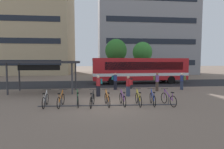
{
  "coord_description": "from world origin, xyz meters",
  "views": [
    {
      "loc": [
        -0.87,
        -11.3,
        2.76
      ],
      "look_at": [
        0.73,
        4.3,
        1.6
      ],
      "focal_mm": 27.61,
      "sensor_mm": 36.0,
      "label": 1
    }
  ],
  "objects_px": {
    "commuter_olive_pack_2": "(157,80)",
    "parked_bicycle_purple_8": "(168,99)",
    "commuter_red_pack_3": "(129,85)",
    "street_tree_0": "(142,52)",
    "parked_bicycle_purple_5": "(123,99)",
    "commuter_teal_pack_1": "(115,80)",
    "parked_bicycle_green_2": "(78,100)",
    "parked_bicycle_black_3": "(92,100)",
    "commuter_olive_pack_4": "(182,80)",
    "street_tree_1": "(116,51)",
    "commuter_teal_pack_0": "(98,84)",
    "parked_bicycle_orange_1": "(61,100)",
    "transit_shelter": "(44,63)",
    "trash_bin": "(130,83)",
    "parked_bicycle_white_0": "(45,100)",
    "parked_bicycle_orange_4": "(107,100)",
    "parked_bicycle_yellow_6": "(138,99)",
    "city_bus": "(139,69)",
    "parked_bicycle_blue_7": "(153,99)"
  },
  "relations": [
    {
      "from": "parked_bicycle_purple_5",
      "to": "commuter_teal_pack_0",
      "type": "height_order",
      "value": "commuter_teal_pack_0"
    },
    {
      "from": "commuter_red_pack_3",
      "to": "trash_bin",
      "type": "relative_size",
      "value": 1.59
    },
    {
      "from": "parked_bicycle_orange_4",
      "to": "parked_bicycle_purple_5",
      "type": "distance_m",
      "value": 0.98
    },
    {
      "from": "parked_bicycle_orange_1",
      "to": "parked_bicycle_purple_8",
      "type": "distance_m",
      "value": 6.75
    },
    {
      "from": "parked_bicycle_purple_8",
      "to": "street_tree_1",
      "type": "relative_size",
      "value": 0.28
    },
    {
      "from": "parked_bicycle_orange_1",
      "to": "parked_bicycle_purple_8",
      "type": "relative_size",
      "value": 1.01
    },
    {
      "from": "commuter_olive_pack_2",
      "to": "trash_bin",
      "type": "height_order",
      "value": "commuter_olive_pack_2"
    },
    {
      "from": "commuter_teal_pack_1",
      "to": "commuter_olive_pack_4",
      "type": "bearing_deg",
      "value": 32.79
    },
    {
      "from": "parked_bicycle_orange_4",
      "to": "parked_bicycle_yellow_6",
      "type": "bearing_deg",
      "value": -99.19
    },
    {
      "from": "commuter_teal_pack_1",
      "to": "commuter_olive_pack_2",
      "type": "distance_m",
      "value": 4.0
    },
    {
      "from": "parked_bicycle_purple_5",
      "to": "parked_bicycle_yellow_6",
      "type": "bearing_deg",
      "value": -99.57
    },
    {
      "from": "parked_bicycle_black_3",
      "to": "parked_bicycle_orange_4",
      "type": "distance_m",
      "value": 0.94
    },
    {
      "from": "city_bus",
      "to": "parked_bicycle_blue_7",
      "type": "height_order",
      "value": "city_bus"
    },
    {
      "from": "parked_bicycle_black_3",
      "to": "commuter_olive_pack_4",
      "type": "height_order",
      "value": "commuter_olive_pack_4"
    },
    {
      "from": "parked_bicycle_orange_1",
      "to": "commuter_olive_pack_2",
      "type": "relative_size",
      "value": 1.0
    },
    {
      "from": "parked_bicycle_purple_8",
      "to": "commuter_olive_pack_2",
      "type": "bearing_deg",
      "value": -21.84
    },
    {
      "from": "parked_bicycle_purple_5",
      "to": "commuter_teal_pack_1",
      "type": "height_order",
      "value": "commuter_teal_pack_1"
    },
    {
      "from": "parked_bicycle_yellow_6",
      "to": "trash_bin",
      "type": "bearing_deg",
      "value": -5.46
    },
    {
      "from": "parked_bicycle_orange_1",
      "to": "commuter_red_pack_3",
      "type": "relative_size",
      "value": 1.05
    },
    {
      "from": "parked_bicycle_orange_4",
      "to": "commuter_olive_pack_4",
      "type": "bearing_deg",
      "value": -61.6
    },
    {
      "from": "commuter_olive_pack_2",
      "to": "parked_bicycle_purple_8",
      "type": "bearing_deg",
      "value": -85.3
    },
    {
      "from": "parked_bicycle_purple_8",
      "to": "parked_bicycle_orange_1",
      "type": "bearing_deg",
      "value": 77.83
    },
    {
      "from": "commuter_red_pack_3",
      "to": "street_tree_0",
      "type": "relative_size",
      "value": 0.27
    },
    {
      "from": "commuter_teal_pack_0",
      "to": "commuter_red_pack_3",
      "type": "relative_size",
      "value": 1.03
    },
    {
      "from": "parked_bicycle_yellow_6",
      "to": "parked_bicycle_purple_5",
      "type": "bearing_deg",
      "value": 86.14
    },
    {
      "from": "parked_bicycle_blue_7",
      "to": "parked_bicycle_purple_8",
      "type": "height_order",
      "value": "same"
    },
    {
      "from": "trash_bin",
      "to": "commuter_teal_pack_0",
      "type": "bearing_deg",
      "value": -131.45
    },
    {
      "from": "city_bus",
      "to": "street_tree_1",
      "type": "xyz_separation_m",
      "value": [
        -2.49,
        3.98,
        2.62
      ]
    },
    {
      "from": "commuter_red_pack_3",
      "to": "city_bus",
      "type": "bearing_deg",
      "value": -62.18
    },
    {
      "from": "parked_bicycle_white_0",
      "to": "trash_bin",
      "type": "distance_m",
      "value": 9.39
    },
    {
      "from": "commuter_olive_pack_2",
      "to": "street_tree_0",
      "type": "xyz_separation_m",
      "value": [
        2.32,
        13.2,
        3.37
      ]
    },
    {
      "from": "parked_bicycle_yellow_6",
      "to": "parked_bicycle_purple_8",
      "type": "height_order",
      "value": "same"
    },
    {
      "from": "parked_bicycle_purple_5",
      "to": "commuter_olive_pack_4",
      "type": "relative_size",
      "value": 1.05
    },
    {
      "from": "parked_bicycle_green_2",
      "to": "transit_shelter",
      "type": "distance_m",
      "value": 6.58
    },
    {
      "from": "street_tree_1",
      "to": "commuter_teal_pack_0",
      "type": "bearing_deg",
      "value": -103.71
    },
    {
      "from": "parked_bicycle_purple_5",
      "to": "parked_bicycle_green_2",
      "type": "bearing_deg",
      "value": 83.09
    },
    {
      "from": "commuter_olive_pack_2",
      "to": "commuter_olive_pack_4",
      "type": "bearing_deg",
      "value": 26.87
    },
    {
      "from": "parked_bicycle_yellow_6",
      "to": "commuter_red_pack_3",
      "type": "xyz_separation_m",
      "value": [
        -0.06,
        2.87,
        0.55
      ]
    },
    {
      "from": "parked_bicycle_green_2",
      "to": "commuter_olive_pack_2",
      "type": "distance_m",
      "value": 8.43
    },
    {
      "from": "parked_bicycle_black_3",
      "to": "parked_bicycle_purple_5",
      "type": "height_order",
      "value": "same"
    },
    {
      "from": "parked_bicycle_purple_5",
      "to": "commuter_teal_pack_0",
      "type": "relative_size",
      "value": 1.02
    },
    {
      "from": "parked_bicycle_purple_5",
      "to": "parked_bicycle_yellow_6",
      "type": "xyz_separation_m",
      "value": [
        1.0,
        -0.1,
        0.0
      ]
    },
    {
      "from": "parked_bicycle_purple_8",
      "to": "street_tree_0",
      "type": "height_order",
      "value": "street_tree_0"
    },
    {
      "from": "transit_shelter",
      "to": "commuter_teal_pack_0",
      "type": "height_order",
      "value": "transit_shelter"
    },
    {
      "from": "parked_bicycle_white_0",
      "to": "commuter_teal_pack_0",
      "type": "xyz_separation_m",
      "value": [
        3.33,
        2.84,
        0.59
      ]
    },
    {
      "from": "parked_bicycle_orange_1",
      "to": "street_tree_1",
      "type": "relative_size",
      "value": 0.28
    },
    {
      "from": "parked_bicycle_yellow_6",
      "to": "parked_bicycle_blue_7",
      "type": "distance_m",
      "value": 0.92
    },
    {
      "from": "trash_bin",
      "to": "street_tree_1",
      "type": "height_order",
      "value": "street_tree_1"
    },
    {
      "from": "street_tree_0",
      "to": "parked_bicycle_green_2",
      "type": "bearing_deg",
      "value": -117.13
    },
    {
      "from": "transit_shelter",
      "to": "parked_bicycle_yellow_6",
      "type": "bearing_deg",
      "value": -34.78
    }
  ]
}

